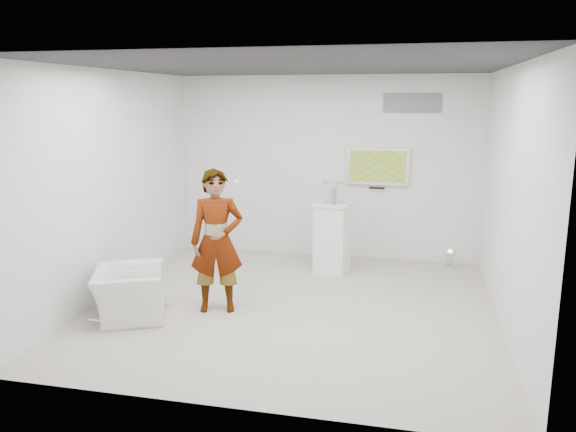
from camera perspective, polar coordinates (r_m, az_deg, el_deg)
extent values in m
cube|color=#B8B2A9|center=(7.32, 0.66, -9.11)|extent=(5.00, 5.00, 0.01)
cube|color=#2C2C2F|center=(6.84, 0.72, 14.97)|extent=(5.00, 5.00, 0.01)
cube|color=silver|center=(9.36, 3.90, 4.94)|extent=(5.00, 0.01, 3.00)
cube|color=silver|center=(4.56, -5.91, -2.45)|extent=(5.00, 0.01, 3.00)
cube|color=silver|center=(7.83, -17.53, 3.06)|extent=(0.01, 5.00, 3.00)
cube|color=silver|center=(6.86, 21.57, 1.60)|extent=(0.01, 5.00, 3.00)
cube|color=silver|center=(9.21, 9.11, 5.02)|extent=(1.00, 0.08, 0.60)
cube|color=slate|center=(9.17, 12.50, 11.12)|extent=(0.90, 0.02, 0.30)
imported|color=silver|center=(6.99, -7.24, -2.56)|extent=(0.75, 0.59, 1.79)
imported|color=silver|center=(7.16, -15.84, -7.55)|extent=(1.11, 1.17, 0.60)
cube|color=white|center=(8.61, 4.53, -2.19)|extent=(0.60, 0.60, 1.08)
cylinder|color=silver|center=(9.27, 16.11, -4.18)|extent=(0.20, 0.20, 0.27)
cube|color=white|center=(8.47, 4.60, 2.37)|extent=(0.35, 0.35, 0.31)
cube|color=white|center=(8.47, 4.60, 2.12)|extent=(0.08, 0.18, 0.23)
cube|color=white|center=(6.98, -5.27, 3.47)|extent=(0.04, 0.13, 0.03)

